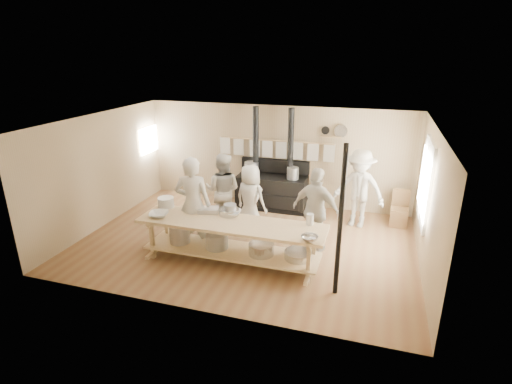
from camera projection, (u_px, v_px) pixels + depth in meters
ground at (246, 242)px, 8.62m from camera, size 7.00×7.00×0.00m
room_shell at (246, 170)px, 8.07m from camera, size 7.00×7.00×7.00m
window_right at (426, 183)px, 7.69m from camera, size 0.09×1.50×1.65m
left_opening at (149, 140)px, 10.83m from camera, size 0.00×0.90×0.90m
stove at (272, 188)px, 10.35m from camera, size 1.90×0.75×2.60m
towel_rail at (275, 147)px, 10.25m from camera, size 3.00×0.04×0.47m
back_wall_shelf at (334, 133)px, 9.72m from camera, size 0.63×0.14×0.32m
prep_table at (231, 238)px, 7.63m from camera, size 3.60×0.90×0.85m
support_post at (340, 223)px, 6.39m from camera, size 0.08×0.08×2.60m
cook_far_left at (193, 204)px, 8.00m from camera, size 0.80×0.61×1.98m
cook_left at (223, 190)px, 9.15m from camera, size 0.88×0.70×1.74m
cook_center at (250, 199)px, 8.87m from camera, size 0.88×0.71×1.57m
cook_right at (316, 211)px, 7.97m from camera, size 1.12×0.73×1.77m
cook_by_window at (359, 189)px, 9.11m from camera, size 1.32×0.95×1.84m
chair at (399, 215)px, 9.37m from camera, size 0.41×0.41×0.85m
bowl_white_a at (159, 214)px, 7.75m from camera, size 0.47×0.47×0.09m
bowl_steel_a at (230, 213)px, 7.83m from camera, size 0.38×0.38×0.08m
bowl_white_b at (231, 213)px, 7.83m from camera, size 0.43×0.43×0.09m
bowl_steel_b at (309, 238)px, 6.78m from camera, size 0.36×0.36×0.09m
roasting_pan at (208, 210)px, 7.97m from camera, size 0.46×0.38×0.09m
mixing_bowl_large at (229, 212)px, 7.84m from camera, size 0.48×0.48×0.13m
bucket_galv at (230, 210)px, 7.82m from camera, size 0.26×0.26×0.22m
deep_bowl_enamel at (166, 202)px, 8.21m from camera, size 0.39×0.39×0.21m
pitcher at (310, 219)px, 7.38m from camera, size 0.17×0.17×0.21m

